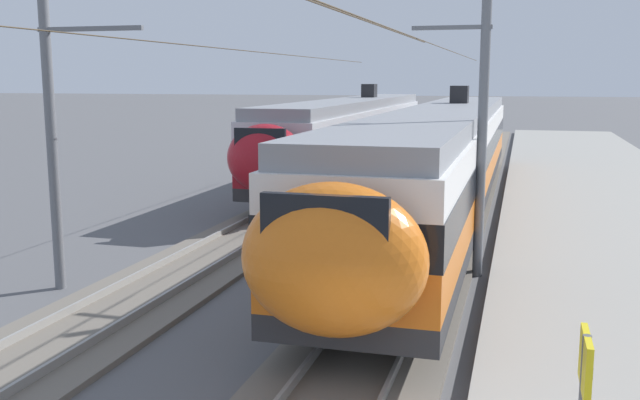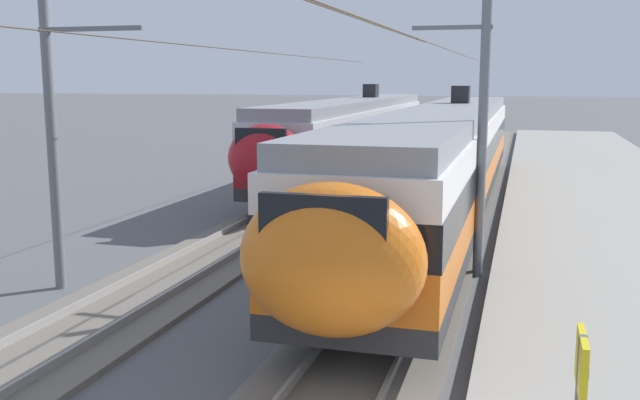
% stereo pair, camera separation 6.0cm
% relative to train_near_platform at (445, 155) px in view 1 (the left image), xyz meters
% --- Properties ---
extents(train_near_platform, '(31.73, 3.02, 4.27)m').
position_rel_train_near_platform_xyz_m(train_near_platform, '(0.00, 0.00, 0.00)').
color(train_near_platform, '#2D2D30').
rests_on(train_near_platform, track_near).
extents(train_far_track, '(25.57, 2.87, 4.27)m').
position_rel_train_near_platform_xyz_m(train_far_track, '(9.06, 5.45, -0.01)').
color(train_far_track, '#2D2D30').
rests_on(train_far_track, track_far).
extents(catenary_mast_mid, '(44.20, 1.90, 7.23)m').
position_rel_train_near_platform_xyz_m(catenary_mast_mid, '(-7.09, -1.48, 1.60)').
color(catenary_mast_mid, slate).
rests_on(catenary_mast_mid, ground).
extents(catenary_mast_far_side, '(44.20, 2.55, 8.31)m').
position_rel_train_near_platform_xyz_m(catenary_mast_far_side, '(-10.83, 7.54, 2.08)').
color(catenary_mast_far_side, slate).
rests_on(catenary_mast_far_side, ground).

